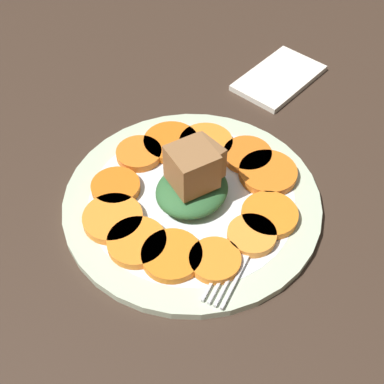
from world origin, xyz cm
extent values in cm
cube|color=#38281E|center=(0.00, 0.00, 1.00)|extent=(120.00, 120.00, 2.00)
cylinder|color=beige|center=(0.00, 0.00, 2.50)|extent=(28.86, 28.86, 1.00)
cylinder|color=white|center=(0.00, 0.00, 2.55)|extent=(23.09, 23.09, 1.00)
cylinder|color=orange|center=(3.43, -8.11, 3.57)|extent=(6.13, 6.13, 0.94)
cylinder|color=orange|center=(8.35, -4.28, 3.57)|extent=(6.73, 6.73, 0.94)
cylinder|color=orange|center=(9.10, -0.71, 3.57)|extent=(5.77, 5.77, 0.94)
cylinder|color=orange|center=(7.34, 4.26, 3.57)|extent=(6.48, 6.48, 0.94)
cylinder|color=orange|center=(4.65, 7.54, 3.57)|extent=(6.67, 6.67, 0.94)
cylinder|color=orange|center=(0.71, 9.08, 3.57)|extent=(5.45, 5.45, 0.94)
cylinder|color=orange|center=(-4.79, 7.24, 3.57)|extent=(5.53, 5.53, 0.94)
cylinder|color=orange|center=(-8.09, 4.16, 3.57)|extent=(6.47, 6.47, 0.94)
cylinder|color=orange|center=(-8.57, -0.15, 3.57)|extent=(6.19, 6.19, 0.94)
cylinder|color=orange|center=(-7.38, -3.82, 3.57)|extent=(6.25, 6.25, 0.94)
cylinder|color=orange|center=(-4.93, -7.46, 3.57)|extent=(5.28, 5.28, 0.94)
cylinder|color=orange|center=(-0.43, -8.33, 3.57)|extent=(5.17, 5.17, 0.94)
ellipsoid|color=#2D6033|center=(0.00, 0.00, 4.45)|extent=(8.46, 7.61, 2.70)
cube|color=brown|center=(1.24, 0.47, 7.63)|extent=(4.28, 4.28, 3.65)
cube|color=olive|center=(0.41, 0.22, 8.07)|extent=(5.73, 5.73, 4.53)
cube|color=brown|center=(1.37, 0.49, 7.77)|extent=(4.37, 4.37, 3.93)
cube|color=silver|center=(3.81, -6.84, 3.30)|extent=(12.78, 4.53, 0.40)
cube|color=silver|center=(-3.20, -8.79, 3.30)|extent=(2.13, 2.65, 0.40)
cube|color=silver|center=(-6.15, -10.64, 3.30)|extent=(5.00, 1.66, 0.40)
cube|color=silver|center=(-6.32, -10.00, 3.30)|extent=(5.00, 1.66, 0.40)
cube|color=silver|center=(-6.50, -9.36, 3.30)|extent=(5.00, 1.66, 0.40)
cube|color=silver|center=(-6.68, -8.71, 3.30)|extent=(5.00, 1.66, 0.40)
cube|color=silver|center=(25.18, 5.97, 2.40)|extent=(12.85, 7.71, 0.80)
camera|label=1|loc=(-28.95, -25.69, 48.45)|focal=50.00mm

